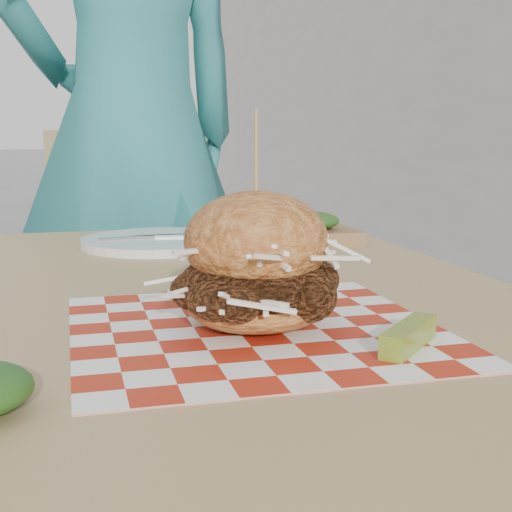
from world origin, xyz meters
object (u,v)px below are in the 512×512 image
at_px(sandwich, 256,269).
at_px(patio_table, 200,354).
at_px(patio_chair, 137,278).
at_px(diner, 132,129).

bearing_deg(sandwich, patio_table, 97.96).
distance_m(patio_table, patio_chair, 1.08).
bearing_deg(diner, patio_table, 65.18).
relative_size(patio_chair, sandwich, 4.43).
xyz_separation_m(diner, patio_table, (-0.01, -0.93, -0.28)).
relative_size(diner, sandwich, 8.88).
distance_m(patio_table, sandwich, 0.23).
height_order(diner, patio_chair, diner).
bearing_deg(patio_table, sandwich, -82.04).
bearing_deg(patio_chair, patio_table, -77.86).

